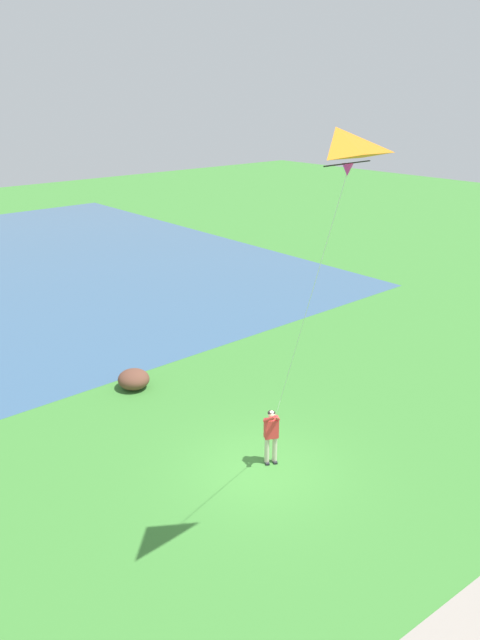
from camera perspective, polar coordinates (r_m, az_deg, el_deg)
ground_plane at (r=17.94m, az=2.01°, el=-13.95°), size 120.00×120.00×0.00m
person_kite_flyer at (r=17.64m, az=3.00°, el=-10.58°), size 0.62×0.51×1.83m
flying_kite at (r=11.21m, az=9.08°, el=15.10°), size 3.64×2.59×7.79m
lakeside_shrub at (r=22.50m, az=-10.07°, el=-5.55°), size 1.18×1.15×0.72m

